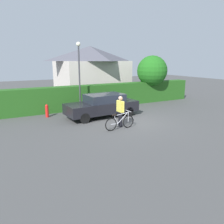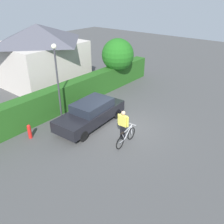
{
  "view_description": "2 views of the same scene",
  "coord_description": "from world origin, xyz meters",
  "px_view_note": "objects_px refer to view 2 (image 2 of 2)",
  "views": [
    {
      "loc": [
        -6.58,
        -10.41,
        3.52
      ],
      "look_at": [
        -1.15,
        -0.2,
        0.75
      ],
      "focal_mm": 35.2,
      "sensor_mm": 36.0,
      "label": 1
    },
    {
      "loc": [
        -9.42,
        -6.83,
        7.06
      ],
      "look_at": [
        -0.66,
        0.28,
        1.23
      ],
      "focal_mm": 37.96,
      "sensor_mm": 36.0,
      "label": 2
    }
  ],
  "objects_px": {
    "parked_car_near": "(91,113)",
    "person_rider": "(123,123)",
    "bicycle": "(126,137)",
    "street_lamp": "(57,75)",
    "tree_kerbside": "(118,55)",
    "fire_hydrant": "(29,131)"
  },
  "relations": [
    {
      "from": "tree_kerbside",
      "to": "fire_hydrant",
      "type": "distance_m",
      "value": 9.22
    },
    {
      "from": "person_rider",
      "to": "street_lamp",
      "type": "height_order",
      "value": "street_lamp"
    },
    {
      "from": "street_lamp",
      "to": "tree_kerbside",
      "type": "distance_m",
      "value": 6.75
    },
    {
      "from": "parked_car_near",
      "to": "person_rider",
      "type": "height_order",
      "value": "person_rider"
    },
    {
      "from": "parked_car_near",
      "to": "tree_kerbside",
      "type": "height_order",
      "value": "tree_kerbside"
    },
    {
      "from": "bicycle",
      "to": "parked_car_near",
      "type": "bearing_deg",
      "value": 83.18
    },
    {
      "from": "person_rider",
      "to": "street_lamp",
      "type": "bearing_deg",
      "value": 101.55
    },
    {
      "from": "bicycle",
      "to": "tree_kerbside",
      "type": "xyz_separation_m",
      "value": [
        6.11,
        5.3,
        2.21
      ]
    },
    {
      "from": "parked_car_near",
      "to": "person_rider",
      "type": "distance_m",
      "value": 2.38
    },
    {
      "from": "bicycle",
      "to": "tree_kerbside",
      "type": "bearing_deg",
      "value": 40.93
    },
    {
      "from": "bicycle",
      "to": "tree_kerbside",
      "type": "height_order",
      "value": "tree_kerbside"
    },
    {
      "from": "parked_car_near",
      "to": "bicycle",
      "type": "xyz_separation_m",
      "value": [
        -0.33,
        -2.75,
        -0.37
      ]
    },
    {
      "from": "parked_car_near",
      "to": "fire_hydrant",
      "type": "bearing_deg",
      "value": 153.78
    },
    {
      "from": "parked_car_near",
      "to": "bicycle",
      "type": "bearing_deg",
      "value": -96.82
    },
    {
      "from": "fire_hydrant",
      "to": "street_lamp",
      "type": "bearing_deg",
      "value": 1.29
    },
    {
      "from": "parked_car_near",
      "to": "fire_hydrant",
      "type": "distance_m",
      "value": 3.49
    },
    {
      "from": "tree_kerbside",
      "to": "fire_hydrant",
      "type": "xyz_separation_m",
      "value": [
        -8.9,
        -1.02,
        -2.18
      ]
    },
    {
      "from": "fire_hydrant",
      "to": "bicycle",
      "type": "bearing_deg",
      "value": -56.92
    },
    {
      "from": "bicycle",
      "to": "person_rider",
      "type": "xyz_separation_m",
      "value": [
        0.25,
        0.38,
        0.6
      ]
    },
    {
      "from": "parked_car_near",
      "to": "bicycle",
      "type": "distance_m",
      "value": 2.79
    },
    {
      "from": "person_rider",
      "to": "tree_kerbside",
      "type": "distance_m",
      "value": 7.82
    },
    {
      "from": "parked_car_near",
      "to": "person_rider",
      "type": "xyz_separation_m",
      "value": [
        -0.08,
        -2.36,
        0.23
      ]
    }
  ]
}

